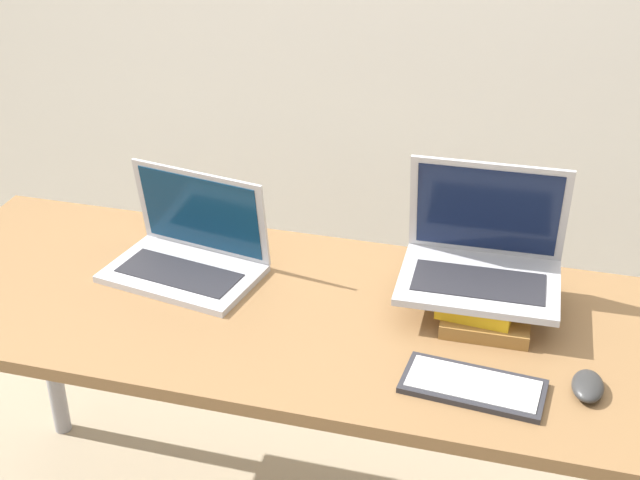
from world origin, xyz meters
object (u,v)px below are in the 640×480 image
object	(u,v)px
laptop_left	(189,253)
book_stack	(484,302)
laptop_on_books	(482,258)
mouse	(588,386)
wireless_keyboard	(473,386)

from	to	relation	value
laptop_left	book_stack	xyz separation A→B (m)	(0.68, -0.01, -0.02)
laptop_left	book_stack	world-z (taller)	laptop_left
laptop_left	laptop_on_books	world-z (taller)	laptop_on_books
book_stack	laptop_on_books	bearing A→B (deg)	112.44
laptop_left	mouse	distance (m)	0.93
mouse	laptop_on_books	bearing A→B (deg)	132.55
laptop_left	laptop_on_books	bearing A→B (deg)	3.19
book_stack	laptop_left	bearing A→B (deg)	179.52
book_stack	mouse	size ratio (longest dim) A/B	2.46
laptop_on_books	mouse	distance (m)	0.36
book_stack	mouse	world-z (taller)	book_stack
wireless_keyboard	laptop_left	bearing A→B (deg)	158.91
book_stack	wireless_keyboard	world-z (taller)	book_stack
mouse	book_stack	bearing A→B (deg)	135.54
book_stack	laptop_on_books	xyz separation A→B (m)	(-0.02, 0.04, 0.08)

